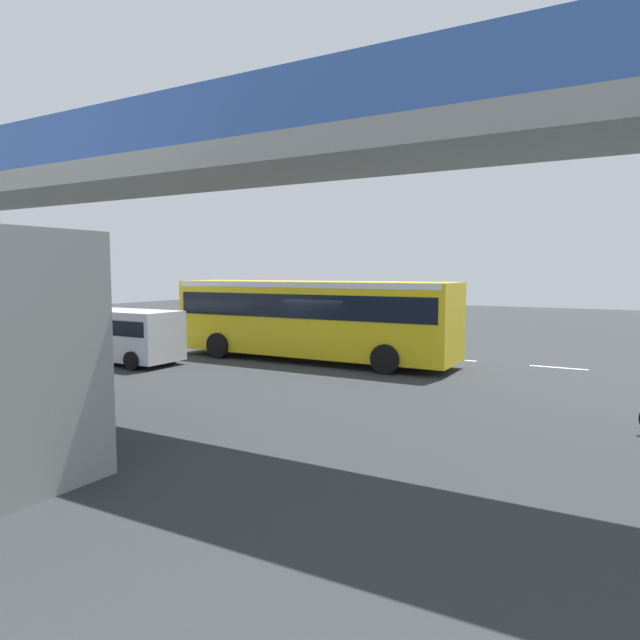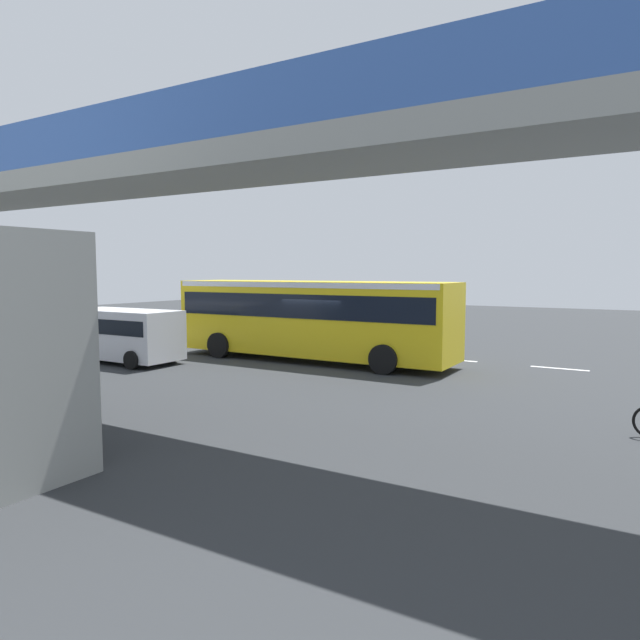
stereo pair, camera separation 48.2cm
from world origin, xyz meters
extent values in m
plane|color=#2D3033|center=(0.00, 0.00, 0.00)|extent=(80.00, 80.00, 0.00)
cube|color=yellow|center=(0.74, -0.24, 1.72)|extent=(11.50, 2.55, 2.86)
cube|color=black|center=(0.74, -0.24, 2.23)|extent=(11.04, 2.59, 0.90)
cube|color=white|center=(0.74, -0.24, 3.03)|extent=(11.27, 2.58, 0.20)
cube|color=black|center=(6.51, -0.24, 2.06)|extent=(0.04, 2.24, 1.20)
cylinder|color=black|center=(4.42, 1.03, 0.52)|extent=(1.04, 0.30, 1.04)
cylinder|color=black|center=(4.42, -1.52, 0.52)|extent=(1.04, 0.30, 1.04)
cylinder|color=black|center=(-2.94, 1.03, 0.52)|extent=(1.04, 0.30, 1.04)
cylinder|color=black|center=(-2.94, -1.52, 0.52)|extent=(1.04, 0.30, 1.04)
cube|color=silver|center=(6.88, 3.80, 1.12)|extent=(4.80, 1.95, 1.86)
cube|color=black|center=(6.88, 3.80, 1.48)|extent=(4.42, 1.98, 0.56)
cylinder|color=black|center=(8.46, 4.77, 0.34)|extent=(0.68, 0.22, 0.68)
cylinder|color=black|center=(8.46, 2.82, 0.34)|extent=(0.68, 0.22, 0.68)
cylinder|color=black|center=(5.30, 4.77, 0.34)|extent=(0.68, 0.22, 0.68)
cylinder|color=black|center=(5.30, 2.82, 0.34)|extent=(0.68, 0.22, 0.68)
cylinder|color=slate|center=(1.66, -4.55, 1.40)|extent=(0.08, 0.08, 2.80)
cube|color=red|center=(1.66, -4.55, 2.50)|extent=(0.04, 0.60, 0.60)
cube|color=silver|center=(-8.00, -3.31, 0.00)|extent=(2.00, 0.20, 0.01)
cube|color=silver|center=(-4.00, -3.31, 0.00)|extent=(2.00, 0.20, 0.01)
cube|color=silver|center=(0.00, -3.31, 0.00)|extent=(2.00, 0.20, 0.01)
cube|color=silver|center=(4.00, -3.31, 0.00)|extent=(2.00, 0.20, 0.01)
cube|color=silver|center=(8.00, -3.31, 0.00)|extent=(2.00, 0.20, 0.01)
cube|color=gray|center=(0.00, 9.12, 5.76)|extent=(30.61, 2.60, 0.50)
cube|color=#3359A5|center=(0.00, 7.87, 6.56)|extent=(30.61, 0.08, 1.10)
cube|color=#3359A5|center=(0.00, 10.37, 6.56)|extent=(30.61, 0.08, 1.10)
camera|label=1|loc=(-10.37, 18.84, 3.53)|focal=31.55mm
camera|label=2|loc=(-10.78, 18.60, 3.53)|focal=31.55mm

